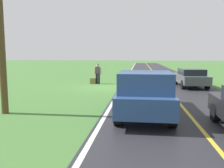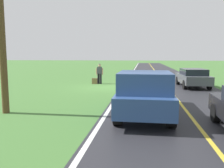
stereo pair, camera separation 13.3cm
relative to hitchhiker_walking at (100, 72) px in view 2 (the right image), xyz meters
name	(u,v)px [view 2 (the right image)]	position (x,y,z in m)	size (l,w,h in m)	color
ground_plane	(106,87)	(-0.88, 2.14, -0.98)	(200.00, 200.00, 0.00)	#427033
road_surface	(169,88)	(-5.58, 2.14, -0.98)	(7.14, 120.00, 0.00)	#28282D
lane_edge_line	(123,88)	(-2.19, 2.14, -0.98)	(0.16, 117.60, 0.00)	silver
lane_centre_line	(169,88)	(-5.58, 2.14, -0.98)	(0.14, 117.60, 0.00)	gold
hitchhiker_walking	(100,72)	(0.00, 0.00, 0.00)	(0.62, 0.51, 1.75)	black
suitcase_carried	(95,81)	(0.41, 0.11, -0.74)	(0.20, 0.46, 0.49)	brown
pickup_truck_passing	(145,92)	(-3.75, 10.23, -0.01)	(2.14, 5.42, 1.82)	#2D4C84
sedan_near_oncoming	(193,77)	(-7.47, 1.07, -0.23)	(2.04, 4.46, 1.41)	#4C5156
utility_pole_roadside	(0,8)	(2.03, 10.55, 3.31)	(0.28, 0.28, 8.58)	brown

